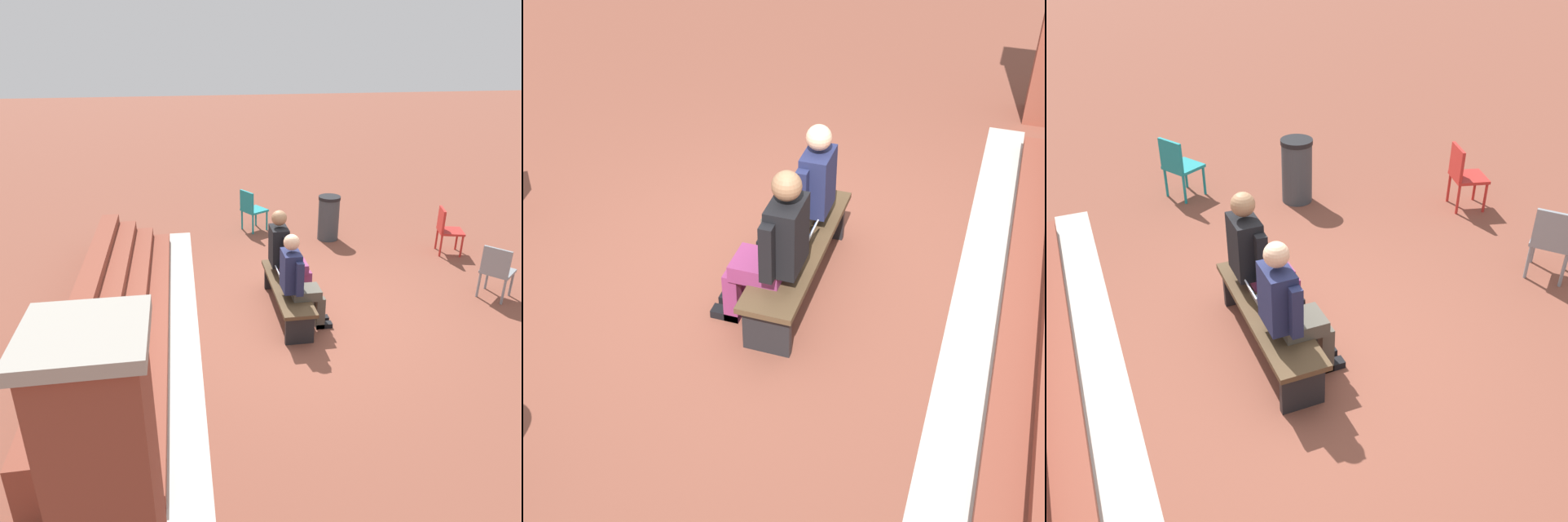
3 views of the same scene
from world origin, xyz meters
TOP-DOWN VIEW (x-y plane):
  - ground_plane at (0.00, 0.00)m, footprint 60.00×60.00m
  - concrete_strip at (0.10, 1.61)m, footprint 6.98×0.40m
  - bench at (0.10, 0.14)m, footprint 1.80×0.44m
  - person_student at (-0.29, 0.07)m, footprint 0.54×0.68m
  - person_adult at (0.54, 0.07)m, footprint 0.57×0.72m
  - laptop at (0.16, 0.15)m, footprint 0.32×0.29m

SIDE VIEW (x-z plane):
  - ground_plane at x=0.00m, z-range 0.00..0.00m
  - concrete_strip at x=0.10m, z-range 0.00..0.01m
  - bench at x=0.10m, z-range 0.13..0.58m
  - laptop at x=0.16m, z-range 0.39..0.61m
  - person_student at x=-0.29m, z-range 0.05..1.39m
  - person_adult at x=0.54m, z-range 0.04..1.43m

